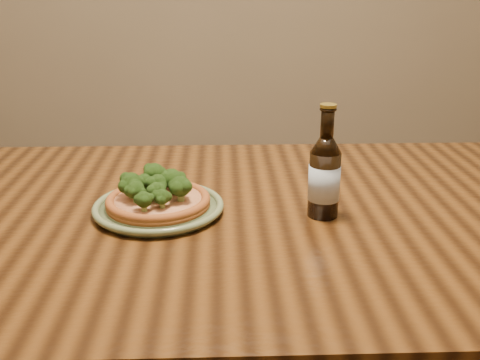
{
  "coord_description": "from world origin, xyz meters",
  "views": [
    {
      "loc": [
        0.03,
        -0.92,
        1.19
      ],
      "look_at": [
        0.06,
        0.08,
        0.82
      ],
      "focal_mm": 42.0,
      "sensor_mm": 36.0,
      "label": 1
    }
  ],
  "objects_px": {
    "table": "(208,253)",
    "plate": "(159,207)",
    "pizza": "(158,196)",
    "beer_bottle": "(324,176)"
  },
  "relations": [
    {
      "from": "pizza",
      "to": "table",
      "type": "bearing_deg",
      "value": -0.17
    },
    {
      "from": "plate",
      "to": "table",
      "type": "bearing_deg",
      "value": 1.41
    },
    {
      "from": "table",
      "to": "plate",
      "type": "xyz_separation_m",
      "value": [
        -0.09,
        -0.0,
        0.1
      ]
    },
    {
      "from": "plate",
      "to": "pizza",
      "type": "xyz_separation_m",
      "value": [
        -0.0,
        0.0,
        0.02
      ]
    },
    {
      "from": "table",
      "to": "plate",
      "type": "distance_m",
      "value": 0.14
    },
    {
      "from": "beer_bottle",
      "to": "plate",
      "type": "bearing_deg",
      "value": 175.87
    },
    {
      "from": "table",
      "to": "plate",
      "type": "height_order",
      "value": "plate"
    },
    {
      "from": "pizza",
      "to": "plate",
      "type": "bearing_deg",
      "value": -71.55
    },
    {
      "from": "plate",
      "to": "beer_bottle",
      "type": "distance_m",
      "value": 0.33
    },
    {
      "from": "table",
      "to": "pizza",
      "type": "relative_size",
      "value": 7.86
    }
  ]
}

